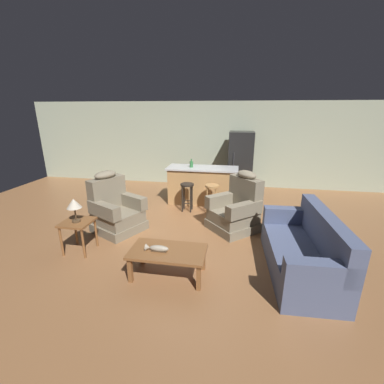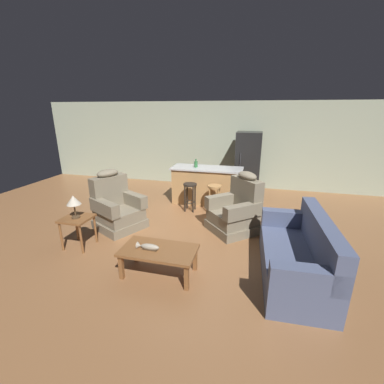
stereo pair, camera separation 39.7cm
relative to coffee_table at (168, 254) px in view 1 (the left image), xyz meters
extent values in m
plane|color=brown|center=(0.07, 1.85, -0.36)|extent=(12.00, 12.00, 0.00)
cube|color=#9EA88E|center=(0.07, 4.98, 0.94)|extent=(12.00, 0.05, 2.60)
cube|color=brown|center=(0.00, 0.00, 0.04)|extent=(1.10, 0.60, 0.04)
cube|color=brown|center=(-0.49, -0.24, -0.17)|extent=(0.06, 0.06, 0.38)
cube|color=brown|center=(0.49, -0.24, -0.17)|extent=(0.06, 0.06, 0.38)
cube|color=brown|center=(-0.49, 0.24, -0.17)|extent=(0.06, 0.06, 0.38)
cube|color=brown|center=(0.49, 0.24, -0.17)|extent=(0.06, 0.06, 0.38)
cube|color=#4C3823|center=(-0.11, -0.04, 0.06)|extent=(0.22, 0.07, 0.01)
ellipsoid|color=#9E937F|center=(-0.11, -0.04, 0.10)|extent=(0.28, 0.09, 0.09)
cone|color=#9E937F|center=(-0.28, -0.04, 0.10)|extent=(0.06, 0.10, 0.10)
cube|color=#4C5675|center=(1.91, 0.45, -0.26)|extent=(0.92, 1.93, 0.20)
cube|color=#4C5675|center=(1.91, 0.45, -0.05)|extent=(0.92, 1.93, 0.22)
cube|color=#4C5675|center=(2.23, 0.46, 0.32)|extent=(0.28, 1.91, 0.52)
cube|color=#4C5675|center=(1.94, -0.40, 0.20)|extent=(0.85, 0.24, 0.28)
cube|color=#4C5675|center=(1.87, 1.30, 0.20)|extent=(0.85, 0.24, 0.28)
cube|color=#756B56|center=(-1.37, 1.28, -0.27)|extent=(1.13, 1.13, 0.18)
cube|color=#756B56|center=(-1.37, 1.28, -0.06)|extent=(1.05, 1.04, 0.24)
cube|color=#756B56|center=(-1.64, 1.42, 0.38)|extent=(0.56, 0.78, 0.64)
ellipsoid|color=#756B56|center=(-1.64, 1.42, 0.76)|extent=(0.44, 0.53, 0.16)
cube|color=#756B56|center=(-1.20, 1.57, 0.19)|extent=(0.79, 0.52, 0.26)
cube|color=#756B56|center=(-1.50, 0.98, 0.19)|extent=(0.79, 0.52, 0.26)
cube|color=#756B56|center=(0.90, 1.72, -0.27)|extent=(1.19, 1.19, 0.18)
cube|color=#756B56|center=(0.90, 1.72, -0.06)|extent=(1.10, 1.10, 0.24)
cube|color=#756B56|center=(1.13, 1.92, 0.38)|extent=(0.68, 0.72, 0.64)
ellipsoid|color=#756B56|center=(1.13, 1.92, 0.76)|extent=(0.50, 0.52, 0.16)
cube|color=#756B56|center=(1.11, 1.46, 0.19)|extent=(0.72, 0.66, 0.26)
cube|color=#756B56|center=(0.67, 1.96, 0.19)|extent=(0.72, 0.66, 0.26)
cube|color=brown|center=(-1.69, 0.41, 0.18)|extent=(0.48, 0.48, 0.04)
cylinder|color=brown|center=(-1.89, 0.21, -0.10)|extent=(0.04, 0.04, 0.52)
cylinder|color=brown|center=(-1.49, 0.21, -0.10)|extent=(0.04, 0.04, 0.52)
cylinder|color=brown|center=(-1.89, 0.61, -0.10)|extent=(0.04, 0.04, 0.52)
cylinder|color=brown|center=(-1.49, 0.61, -0.10)|extent=(0.04, 0.04, 0.52)
cylinder|color=#4C3823|center=(-1.68, 0.40, 0.21)|extent=(0.14, 0.14, 0.03)
cylinder|color=#4C3823|center=(-1.68, 0.40, 0.34)|extent=(0.02, 0.02, 0.22)
cone|color=#BCB29E|center=(-1.68, 0.40, 0.53)|extent=(0.24, 0.24, 0.16)
cube|color=#AD7F4C|center=(0.07, 3.20, 0.09)|extent=(1.71, 0.63, 0.91)
cube|color=#B2B2B2|center=(0.07, 3.20, 0.57)|extent=(1.80, 0.70, 0.04)
cylinder|color=black|center=(-0.21, 2.57, 0.30)|extent=(0.32, 0.32, 0.04)
torus|color=black|center=(-0.21, 2.57, -0.14)|extent=(0.23, 0.23, 0.02)
cylinder|color=black|center=(-0.31, 2.47, -0.04)|extent=(0.04, 0.04, 0.64)
cylinder|color=black|center=(-0.11, 2.47, -0.04)|extent=(0.04, 0.04, 0.64)
cylinder|color=black|center=(-0.31, 2.67, -0.04)|extent=(0.04, 0.04, 0.64)
cylinder|color=black|center=(-0.11, 2.67, -0.04)|extent=(0.04, 0.04, 0.64)
cylinder|color=#A87A47|center=(0.38, 2.57, 0.30)|extent=(0.32, 0.32, 0.04)
torus|color=#A87A47|center=(0.38, 2.57, -0.14)|extent=(0.23, 0.23, 0.02)
cylinder|color=#A87A47|center=(0.28, 2.47, -0.04)|extent=(0.04, 0.04, 0.64)
cylinder|color=#A87A47|center=(0.48, 2.47, -0.04)|extent=(0.04, 0.04, 0.64)
cylinder|color=#A87A47|center=(0.28, 2.67, -0.04)|extent=(0.04, 0.04, 0.64)
cylinder|color=#A87A47|center=(0.48, 2.67, -0.04)|extent=(0.04, 0.04, 0.64)
cube|color=black|center=(1.02, 4.40, 0.52)|extent=(0.70, 0.66, 1.76)
cylinder|color=#333338|center=(0.83, 4.05, 0.60)|extent=(0.02, 0.02, 0.50)
cylinder|color=#2D6B38|center=(-0.21, 3.17, 0.66)|extent=(0.09, 0.09, 0.15)
cylinder|color=#2D6B38|center=(-0.21, 3.17, 0.77)|extent=(0.03, 0.03, 0.06)
camera|label=1|loc=(0.91, -3.15, 1.99)|focal=24.00mm
camera|label=2|loc=(1.30, -3.07, 1.99)|focal=24.00mm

